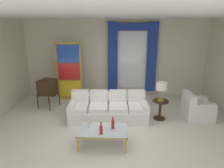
{
  "coord_description": "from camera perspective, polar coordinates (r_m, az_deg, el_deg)",
  "views": [
    {
      "loc": [
        0.19,
        -4.92,
        2.77
      ],
      "look_at": [
        -0.04,
        0.9,
        1.05
      ],
      "focal_mm": 31.84,
      "sensor_mm": 36.0,
      "label": 1
    }
  ],
  "objects": [
    {
      "name": "bottle_crystal_tall",
      "position": [
        4.8,
        0.25,
        -11.38
      ],
      "size": [
        0.07,
        0.07,
        0.3
      ],
      "color": "maroon",
      "rests_on": "coffee_table"
    },
    {
      "name": "ceiling_slab",
      "position": [
        5.72,
        0.41,
        18.97
      ],
      "size": [
        8.0,
        7.6,
        0.04
      ],
      "primitive_type": "cube",
      "color": "white"
    },
    {
      "name": "vintage_tv",
      "position": [
        7.18,
        -18.04,
        -0.9
      ],
      "size": [
        0.66,
        0.72,
        1.35
      ],
      "color": "#382314",
      "rests_on": "ground"
    },
    {
      "name": "bottle_blue_decanter",
      "position": [
        4.58,
        -3.15,
        -12.86
      ],
      "size": [
        0.07,
        0.07,
        0.3
      ],
      "color": "maroon",
      "rests_on": "coffee_table"
    },
    {
      "name": "couch_white_long",
      "position": [
        6.14,
        -1.05,
        -7.18
      ],
      "size": [
        2.38,
        1.03,
        0.86
      ],
      "color": "white",
      "rests_on": "ground"
    },
    {
      "name": "bottle_amber_squat",
      "position": [
        4.89,
        -6.68,
        -11.0
      ],
      "size": [
        0.08,
        0.08,
        0.29
      ],
      "color": "silver",
      "rests_on": "coffee_table"
    },
    {
      "name": "table_lamp_brass",
      "position": [
        6.03,
        14.07,
        -0.83
      ],
      "size": [
        0.32,
        0.32,
        0.57
      ],
      "color": "#B29338",
      "rests_on": "round_side_table"
    },
    {
      "name": "round_side_table",
      "position": [
        6.26,
        13.65,
        -6.73
      ],
      "size": [
        0.48,
        0.48,
        0.59
      ],
      "color": "#382314",
      "rests_on": "ground"
    },
    {
      "name": "peacock_figurine",
      "position": [
        7.44,
        -8.38,
        -3.78
      ],
      "size": [
        0.44,
        0.6,
        0.5
      ],
      "color": "beige",
      "rests_on": "ground"
    },
    {
      "name": "ground_plane",
      "position": [
        5.64,
        0.08,
        -12.92
      ],
      "size": [
        16.0,
        16.0,
        0.0
      ],
      "primitive_type": "plane",
      "color": "silver"
    },
    {
      "name": "armchair_white",
      "position": [
        6.73,
        22.97,
        -6.56
      ],
      "size": [
        0.83,
        0.82,
        0.8
      ],
      "color": "white",
      "rests_on": "ground"
    },
    {
      "name": "stained_glass_divider",
      "position": [
        7.67,
        -12.18,
        3.18
      ],
      "size": [
        0.95,
        0.05,
        2.2
      ],
      "color": "gold",
      "rests_on": "ground"
    },
    {
      "name": "wall_rear",
      "position": [
        8.08,
        0.91,
        7.41
      ],
      "size": [
        8.0,
        0.12,
        3.0
      ],
      "primitive_type": "cube",
      "color": "beige",
      "rests_on": "ground"
    },
    {
      "name": "coffee_table",
      "position": [
        4.84,
        -2.62,
        -13.24
      ],
      "size": [
        1.16,
        0.69,
        0.41
      ],
      "color": "silver",
      "rests_on": "ground"
    },
    {
      "name": "curtained_window",
      "position": [
        7.89,
        5.84,
        8.88
      ],
      "size": [
        2.0,
        0.17,
        2.7
      ],
      "color": "white",
      "rests_on": "ground"
    }
  ]
}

